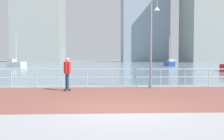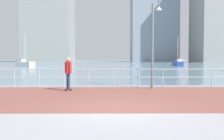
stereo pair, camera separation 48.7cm
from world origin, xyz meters
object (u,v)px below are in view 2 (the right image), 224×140
sailboat_yellow (25,64)px  sailboat_blue (178,63)px  skateboarder (68,71)px  lamppost (154,36)px

sailboat_yellow → sailboat_blue: size_ratio=1.02×
skateboarder → sailboat_yellow: (-13.44, 35.65, -0.46)m
sailboat_blue → lamppost: bearing=-106.0°
sailboat_yellow → sailboat_blue: (28.71, 2.87, -0.01)m
lamppost → sailboat_blue: bearing=74.0°
skateboarder → sailboat_blue: (15.28, 38.52, -0.47)m
lamppost → sailboat_yellow: size_ratio=0.90×
skateboarder → sailboat_yellow: size_ratio=0.29×
lamppost → sailboat_blue: sailboat_blue is taller
skateboarder → sailboat_yellow: bearing=110.7°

